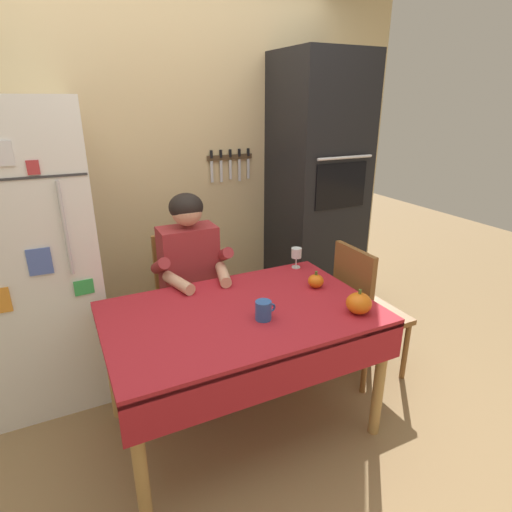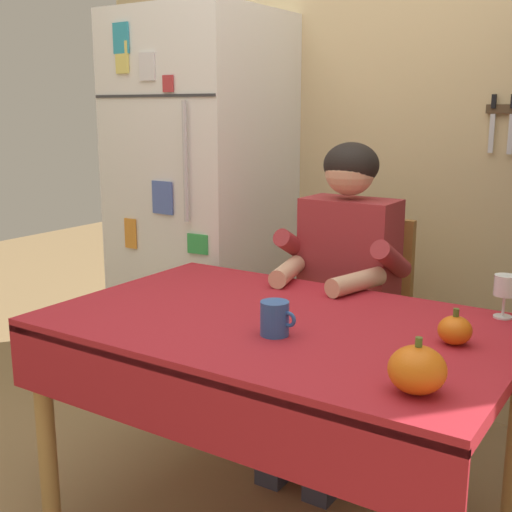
{
  "view_description": "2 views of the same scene",
  "coord_description": "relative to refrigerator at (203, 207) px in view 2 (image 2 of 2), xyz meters",
  "views": [
    {
      "loc": [
        -0.79,
        -1.68,
        1.78
      ],
      "look_at": [
        0.14,
        0.2,
        0.99
      ],
      "focal_mm": 29.35,
      "sensor_mm": 36.0,
      "label": 1
    },
    {
      "loc": [
        0.99,
        -1.55,
        1.37
      ],
      "look_at": [
        -0.14,
        0.18,
        0.9
      ],
      "focal_mm": 46.33,
      "sensor_mm": 36.0,
      "label": 2
    }
  ],
  "objects": [
    {
      "name": "pumpkin_medium",
      "position": [
        1.46,
        -0.79,
        -0.12
      ],
      "size": [
        0.09,
        0.09,
        0.1
      ],
      "color": "orange",
      "rests_on": "dining_table"
    },
    {
      "name": "coffee_mug",
      "position": [
        1.01,
        -0.99,
        -0.11
      ],
      "size": [
        0.11,
        0.08,
        0.1
      ],
      "color": "#2D569E",
      "rests_on": "dining_table"
    },
    {
      "name": "wine_glass",
      "position": [
        1.52,
        -0.48,
        -0.06
      ],
      "size": [
        0.07,
        0.07,
        0.13
      ],
      "color": "white",
      "rests_on": "dining_table"
    },
    {
      "name": "back_wall_assembly",
      "position": [
        1.0,
        0.39,
        0.4
      ],
      "size": [
        3.7,
        0.13,
        2.6
      ],
      "color": "#D1B784",
      "rests_on": "ground"
    },
    {
      "name": "dining_table",
      "position": [
        0.95,
        -0.88,
        -0.24
      ],
      "size": [
        1.4,
        0.9,
        0.74
      ],
      "color": "tan",
      "rests_on": "ground"
    },
    {
      "name": "pumpkin_large",
      "position": [
        1.48,
        -1.15,
        -0.11
      ],
      "size": [
        0.13,
        0.13,
        0.13
      ],
      "color": "orange",
      "rests_on": "dining_table"
    },
    {
      "name": "refrigerator",
      "position": [
        0.0,
        0.0,
        0.0
      ],
      "size": [
        0.68,
        0.71,
        1.8
      ],
      "color": "white",
      "rests_on": "ground"
    },
    {
      "name": "seated_person",
      "position": [
        0.88,
        -0.28,
        -0.16
      ],
      "size": [
        0.47,
        0.55,
        1.25
      ],
      "color": "#38384C",
      "rests_on": "ground"
    },
    {
      "name": "chair_behind_person",
      "position": [
        0.88,
        -0.09,
        -0.39
      ],
      "size": [
        0.4,
        0.4,
        0.93
      ],
      "color": "#9E6B33",
      "rests_on": "ground"
    }
  ]
}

